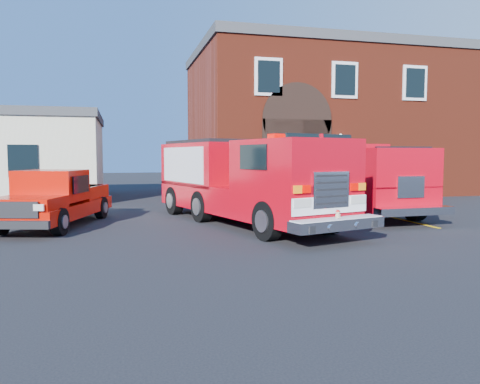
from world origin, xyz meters
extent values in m
plane|color=black|center=(0.00, 0.00, 0.00)|extent=(100.00, 100.00, 0.00)
cube|color=yellow|center=(6.50, 1.00, 0.00)|extent=(0.12, 3.00, 0.01)
cube|color=yellow|center=(6.50, 4.00, 0.00)|extent=(0.12, 3.00, 0.01)
cube|color=yellow|center=(6.50, 7.00, 0.00)|extent=(0.12, 3.00, 0.01)
cube|color=maroon|center=(9.00, 14.00, 4.00)|extent=(15.00, 10.00, 8.00)
cube|color=#3A3D3F|center=(9.00, 14.00, 8.20)|extent=(15.20, 10.20, 0.50)
cube|color=black|center=(5.50, 8.98, 2.00)|extent=(3.60, 0.12, 4.00)
cylinder|color=black|center=(5.50, 8.98, 4.00)|extent=(3.60, 0.12, 3.60)
cube|color=black|center=(4.00, 8.95, 6.00)|extent=(1.40, 0.10, 1.80)
cube|color=black|center=(8.00, 8.95, 6.00)|extent=(1.40, 0.10, 1.80)
cube|color=black|center=(12.00, 8.95, 6.00)|extent=(1.40, 0.10, 1.80)
cube|color=black|center=(-7.00, 8.97, 2.00)|extent=(1.20, 0.10, 1.40)
cylinder|color=black|center=(0.75, -1.16, 0.52)|extent=(0.61, 1.10, 1.05)
cylinder|color=black|center=(2.77, -0.58, 0.52)|extent=(0.61, 1.10, 1.05)
cube|color=#BC0412|center=(0.92, 2.06, 0.81)|extent=(4.64, 8.89, 0.86)
cube|color=#BC0412|center=(0.32, 4.16, 1.90)|extent=(3.44, 4.68, 1.52)
cube|color=#BC0412|center=(1.68, -0.60, 1.95)|extent=(3.13, 3.58, 1.43)
cube|color=black|center=(2.01, -1.74, 2.33)|extent=(2.04, 0.65, 0.90)
cube|color=#E80600|center=(1.68, -0.60, 2.74)|extent=(1.55, 0.73, 0.13)
cube|color=white|center=(2.10, -2.08, 1.00)|extent=(2.30, 0.71, 0.42)
cube|color=silver|center=(2.11, -2.09, 1.38)|extent=(1.11, 0.37, 0.90)
cube|color=silver|center=(2.18, -2.34, 0.55)|extent=(2.71, 1.24, 0.27)
cube|color=#B7B7BF|center=(-0.83, 3.83, 1.90)|extent=(0.98, 3.31, 1.24)
cube|color=#B7B7BF|center=(1.47, 4.49, 1.90)|extent=(0.98, 3.31, 1.24)
sphere|color=tan|center=(2.18, -2.34, 0.76)|extent=(0.15, 0.15, 0.12)
sphere|color=tan|center=(2.18, -2.34, 0.85)|extent=(0.12, 0.12, 0.10)
sphere|color=tan|center=(2.14, -2.34, 0.88)|extent=(0.05, 0.05, 0.04)
sphere|color=tan|center=(2.21, -2.32, 0.88)|extent=(0.05, 0.05, 0.04)
ellipsoid|color=red|center=(2.18, -2.34, 0.88)|extent=(0.13, 0.13, 0.06)
cylinder|color=red|center=(2.18, -2.35, 0.86)|extent=(0.15, 0.15, 0.01)
cylinder|color=black|center=(-6.26, 1.51, 0.38)|extent=(0.47, 0.81, 0.77)
cylinder|color=black|center=(-4.64, 1.04, 0.38)|extent=(0.47, 0.81, 0.77)
cube|color=#B30D02|center=(-4.96, 2.99, 0.53)|extent=(3.31, 5.62, 0.43)
cube|color=#B30D02|center=(-5.48, 1.18, 0.91)|extent=(2.10, 1.88, 0.34)
cube|color=#B30D02|center=(-5.04, 2.71, 1.30)|extent=(2.18, 2.15, 0.96)
cube|color=#B30D02|center=(-4.53, 4.46, 0.91)|extent=(2.26, 2.43, 0.53)
cube|color=black|center=(-5.71, 0.37, 0.43)|extent=(1.92, 0.67, 0.21)
cylinder|color=black|center=(4.65, 1.09, 0.53)|extent=(0.38, 1.08, 1.06)
cylinder|color=black|center=(6.78, 1.16, 0.53)|extent=(0.38, 1.08, 1.06)
cube|color=#BC0412|center=(5.62, 3.83, 0.82)|extent=(2.69, 7.82, 0.87)
cube|color=#BC0412|center=(5.56, 5.28, 1.93)|extent=(2.59, 4.92, 1.45)
cube|color=#BC0412|center=(5.71, 1.12, 1.84)|extent=(2.50, 2.41, 1.26)
cube|color=#B7B7BF|center=(4.35, 5.24, 1.84)|extent=(0.18, 4.06, 1.64)
cube|color=#B7B7BF|center=(6.78, 5.33, 1.84)|extent=(0.18, 4.06, 1.64)
cube|color=silver|center=(5.76, -0.28, 0.53)|extent=(2.63, 0.53, 0.24)
camera|label=1|loc=(-2.94, -12.74, 2.23)|focal=35.00mm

